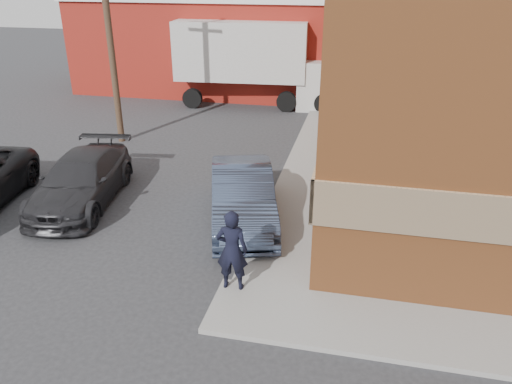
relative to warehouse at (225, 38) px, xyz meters
The scene contains 8 objects.
ground 21.07m from the warehouse, 73.30° to the right, with size 90.00×90.00×0.00m, color #28282B.
sidewalk_west 13.12m from the warehouse, 59.04° to the right, with size 1.80×18.00×0.12m, color gray.
warehouse is the anchor object (origin of this frame).
utility_pole 11.27m from the warehouse, 97.77° to the right, with size 2.00×0.26×9.00m.
man 21.14m from the warehouse, 74.02° to the right, with size 0.70×0.46×1.91m, color black.
sedan 17.78m from the warehouse, 72.88° to the right, with size 1.69×4.86×1.60m, color #333F56.
suv_b 16.87m from the warehouse, 89.75° to the right, with size 2.06×5.07×1.47m, color #29282B.
box_truck 4.86m from the warehouse, 54.36° to the right, with size 8.76×3.19×4.24m.
Camera 1 is at (2.34, -9.27, 6.74)m, focal length 35.00 mm.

